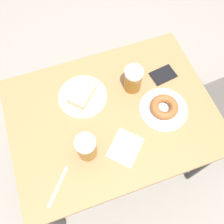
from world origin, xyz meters
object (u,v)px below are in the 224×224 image
napkin_folded (126,147)px  passport_near_edge (163,75)px  fork (58,186)px  beer_mug_left (86,147)px  beer_mug_center (133,79)px  plate_with_cake (82,95)px  plate_with_donut (164,108)px

napkin_folded → passport_near_edge: size_ratio=1.41×
fork → beer_mug_left: bearing=122.0°
napkin_folded → passport_near_edge: 0.44m
passport_near_edge → beer_mug_center: bearing=-86.2°
beer_mug_left → passport_near_edge: bearing=118.3°
plate_with_cake → passport_near_edge: (0.02, 0.43, -0.01)m
plate_with_donut → fork: plate_with_donut is taller
beer_mug_left → plate_with_donut: bearing=101.3°
plate_with_donut → fork: 0.60m
beer_mug_left → fork: (0.10, -0.16, -0.07)m
plate_with_cake → napkin_folded: 0.34m
beer_mug_left → beer_mug_center: 0.40m
plate_with_cake → passport_near_edge: bearing=88.0°
beer_mug_center → fork: beer_mug_center is taller
plate_with_donut → napkin_folded: plate_with_donut is taller
plate_with_donut → fork: size_ratio=1.62×
plate_with_cake → plate_with_donut: 0.40m
plate_with_donut → passport_near_edge: (-0.18, 0.08, -0.02)m
fork → passport_near_edge: (-0.37, 0.66, 0.00)m
beer_mug_center → napkin_folded: (0.29, -0.15, -0.07)m
beer_mug_center → fork: bearing=-53.3°
plate_with_donut → beer_mug_center: 0.20m
napkin_folded → passport_near_edge: (-0.30, 0.33, 0.00)m
beer_mug_left → passport_near_edge: 0.57m
plate_with_cake → fork: size_ratio=1.67×
plate_with_donut → napkin_folded: size_ratio=1.21×
plate_with_donut → napkin_folded: 0.27m
plate_with_cake → beer_mug_left: (0.28, -0.06, 0.05)m
beer_mug_left → napkin_folded: bearing=77.8°
plate_with_cake → beer_mug_center: (0.03, 0.26, 0.05)m
beer_mug_left → napkin_folded: (0.04, 0.17, -0.07)m
passport_near_edge → plate_with_cake: bearing=-92.0°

